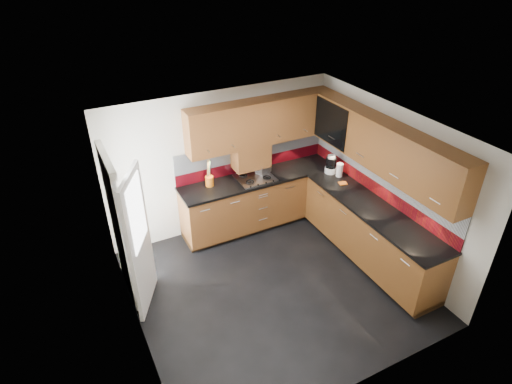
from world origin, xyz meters
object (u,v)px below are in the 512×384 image
gas_hob (255,178)px  toaster (263,168)px  utensil_pot (209,180)px  food_processor (331,165)px

gas_hob → toaster: bearing=29.8°
gas_hob → utensil_pot: size_ratio=1.26×
food_processor → utensil_pot: bearing=165.2°
gas_hob → utensil_pot: (-0.75, 0.13, 0.09)m
gas_hob → toaster: 0.25m
food_processor → gas_hob: bearing=162.2°
toaster → food_processor: size_ratio=0.92×
toaster → gas_hob: bearing=-150.2°
gas_hob → toaster: (0.21, 0.12, 0.07)m
gas_hob → food_processor: food_processor is taller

